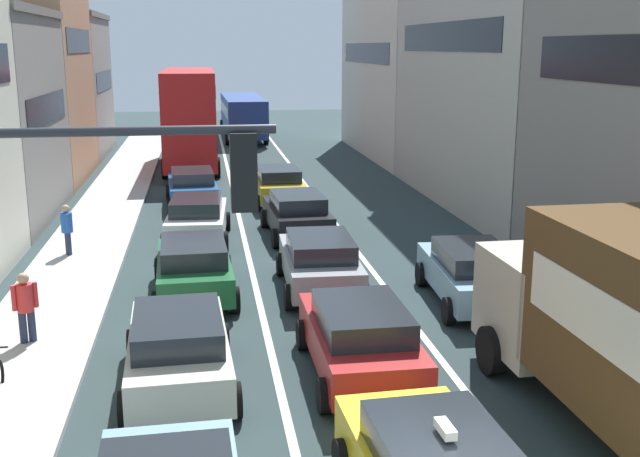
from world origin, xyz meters
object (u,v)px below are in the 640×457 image
(sedan_centre_lane_second, at_px, (360,337))
(hatchback_centre_lane_third, at_px, (320,261))
(sedan_left_lane_fifth, at_px, (192,187))
(coupe_centre_lane_fourth, at_px, (297,213))
(traffic_light_pole, at_px, (67,281))
(sedan_left_lane_third, at_px, (194,267))
(bus_far_queue_secondary, at_px, (243,113))
(wagon_left_lane_second, at_px, (179,347))
(sedan_centre_lane_fifth, at_px, (278,184))
(pedestrian_mid_sidewalk, at_px, (26,306))
(sedan_right_lane_behind_truck, at_px, (472,272))
(bus_mid_queue_primary, at_px, (190,114))
(sedan_left_lane_fourth, at_px, (197,217))
(pedestrian_near_kerb, at_px, (67,228))

(sedan_centre_lane_second, distance_m, hatchback_centre_lane_third, 5.42)
(sedan_left_lane_fifth, bearing_deg, coupe_centre_lane_fourth, -151.15)
(traffic_light_pole, xyz_separation_m, sedan_left_lane_third, (1.16, 10.88, -3.02))
(bus_far_queue_secondary, bearing_deg, sedan_centre_lane_second, 179.09)
(hatchback_centre_lane_third, height_order, coupe_centre_lane_fourth, same)
(coupe_centre_lane_fourth, bearing_deg, wagon_left_lane_second, 159.90)
(sedan_centre_lane_fifth, relative_size, pedestrian_mid_sidewalk, 2.61)
(traffic_light_pole, distance_m, sedan_centre_lane_second, 7.60)
(sedan_right_lane_behind_truck, bearing_deg, sedan_centre_lane_second, 140.42)
(traffic_light_pole, distance_m, bus_far_queue_secondary, 45.25)
(sedan_right_lane_behind_truck, bearing_deg, bus_mid_queue_primary, 20.66)
(traffic_light_pole, bearing_deg, sedan_right_lane_behind_truck, 49.42)
(sedan_centre_lane_fifth, height_order, sedan_right_lane_behind_truck, same)
(sedan_left_lane_fourth, height_order, sedan_right_lane_behind_truck, same)
(sedan_left_lane_fifth, relative_size, pedestrian_mid_sidewalk, 2.65)
(traffic_light_pole, xyz_separation_m, sedan_left_lane_fourth, (1.23, 16.67, -3.02))
(sedan_left_lane_fifth, bearing_deg, sedan_left_lane_fourth, 178.81)
(hatchback_centre_lane_third, height_order, sedan_left_lane_fourth, same)
(sedan_left_lane_third, bearing_deg, bus_mid_queue_primary, -1.22)
(sedan_left_lane_fourth, bearing_deg, wagon_left_lane_second, -178.19)
(sedan_right_lane_behind_truck, distance_m, bus_mid_queue_primary, 24.19)
(sedan_centre_lane_second, bearing_deg, hatchback_centre_lane_third, -0.58)
(sedan_right_lane_behind_truck, relative_size, pedestrian_mid_sidewalk, 2.65)
(sedan_left_lane_fourth, bearing_deg, sedan_left_lane_third, -177.27)
(traffic_light_pole, bearing_deg, sedan_centre_lane_second, 51.44)
(wagon_left_lane_second, height_order, sedan_right_lane_behind_truck, same)
(hatchback_centre_lane_third, relative_size, pedestrian_near_kerb, 2.62)
(sedan_left_lane_third, relative_size, bus_far_queue_secondary, 0.41)
(hatchback_centre_lane_third, relative_size, sedan_right_lane_behind_truck, 0.99)
(traffic_light_pole, distance_m, coupe_centre_lane_fourth, 17.67)
(traffic_light_pole, relative_size, wagon_left_lane_second, 1.26)
(wagon_left_lane_second, distance_m, sedan_left_lane_fourth, 11.20)
(sedan_centre_lane_second, height_order, sedan_centre_lane_fifth, same)
(sedan_right_lane_behind_truck, bearing_deg, traffic_light_pole, 143.09)
(wagon_left_lane_second, height_order, pedestrian_near_kerb, pedestrian_near_kerb)
(coupe_centre_lane_fourth, bearing_deg, sedan_centre_lane_second, 176.69)
(sedan_left_lane_third, distance_m, bus_far_queue_secondary, 34.28)
(coupe_centre_lane_fourth, height_order, sedan_right_lane_behind_truck, same)
(traffic_light_pole, xyz_separation_m, wagon_left_lane_second, (0.91, 5.47, -3.02))
(sedan_left_lane_fifth, distance_m, bus_mid_queue_primary, 10.13)
(sedan_centre_lane_fifth, bearing_deg, pedestrian_near_kerb, 135.22)
(hatchback_centre_lane_third, xyz_separation_m, sedan_left_lane_fourth, (-3.16, 5.80, 0.00))
(traffic_light_pole, relative_size, pedestrian_mid_sidewalk, 3.31)
(bus_mid_queue_primary, bearing_deg, pedestrian_near_kerb, 168.61)
(traffic_light_pole, height_order, bus_far_queue_secondary, traffic_light_pole)
(hatchback_centre_lane_third, bearing_deg, sedan_left_lane_fourth, 30.37)
(pedestrian_near_kerb, bearing_deg, traffic_light_pole, -96.86)
(bus_mid_queue_primary, xyz_separation_m, pedestrian_near_kerb, (-3.53, -17.25, -1.88))
(sedan_centre_lane_fifth, height_order, bus_far_queue_secondary, bus_far_queue_secondary)
(coupe_centre_lane_fourth, bearing_deg, sedan_centre_lane_fifth, -1.63)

